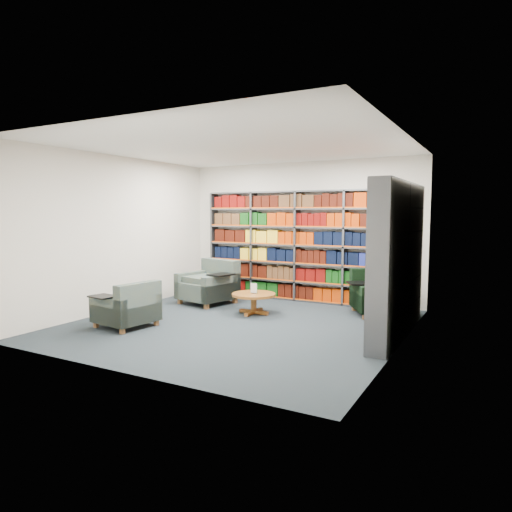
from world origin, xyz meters
The scene contains 7 objects.
room_shell centered at (0.00, 0.00, 1.40)m, with size 5.02×5.02×2.82m.
bookshelf_back centered at (0.00, 2.34, 1.10)m, with size 4.00×0.28×2.20m.
bookshelf_right centered at (2.34, 0.60, 1.10)m, with size 0.28×2.50×2.20m.
chair_teal_left centered at (-1.38, 1.27, 0.34)m, with size 1.19×1.11×0.84m.
chair_green_right centered at (1.75, 1.87, 0.31)m, with size 1.17×1.17×0.77m.
chair_teal_front centered at (-1.41, -0.94, 0.29)m, with size 0.89×0.99×0.72m.
coffee_table centered at (-0.16, 0.81, 0.29)m, with size 0.77×0.77×0.54m.
Camera 1 is at (3.65, -6.13, 1.78)m, focal length 32.00 mm.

